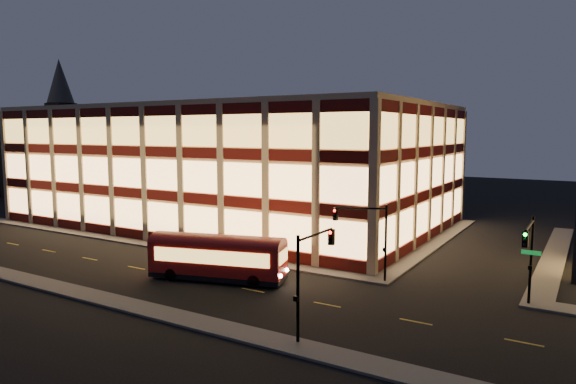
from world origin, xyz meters
The scene contains 12 objects.
ground centered at (0.00, 0.00, 0.00)m, with size 200.00×200.00×0.00m, color black.
sidewalk_office_south centered at (-3.00, 1.00, 0.07)m, with size 54.00×2.00×0.15m, color #514F4C.
sidewalk_office_east centered at (23.00, 17.00, 0.07)m, with size 2.00×30.00×0.15m, color #514F4C.
sidewalk_tower_west centered at (34.00, 17.00, 0.07)m, with size 2.00×30.00×0.15m, color #514F4C.
sidewalk_near centered at (0.00, -13.00, 0.07)m, with size 100.00×2.00×0.15m, color #514F4C.
office_building centered at (-2.91, 16.91, 7.25)m, with size 50.45×30.45×14.50m.
church_tower centered at (-70.00, 40.00, 9.00)m, with size 5.00×5.00×18.00m, color #2D2621.
church_spire centered at (-70.00, 40.00, 23.00)m, with size 6.00×6.00×10.00m, color #4C473F.
traffic_signal_far centered at (22.21, 0.24, 4.11)m, with size 3.79×1.87×6.00m.
traffic_signal_right centered at (33.50, -0.62, 4.10)m, with size 1.20×4.37×6.00m.
traffic_signal_near centered at (23.50, -11.03, 4.13)m, with size 0.32×4.45×6.00m.
trolley_bus centered at (12.11, -5.20, 1.98)m, with size 10.89×5.38×3.58m.
Camera 1 is at (36.79, -35.60, 11.45)m, focal length 32.00 mm.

